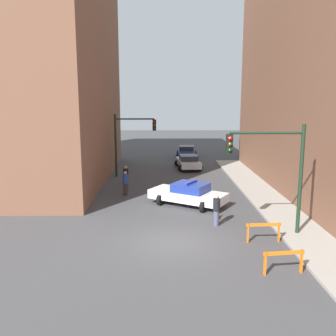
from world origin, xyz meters
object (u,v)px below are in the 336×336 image
(pedestrian_crossing, at_px, (125,183))
(barrier_front, at_px, (284,258))
(barrier_mid, at_px, (264,229))
(parked_car_near, at_px, (188,162))
(traffic_cone, at_px, (217,213))
(parked_car_mid, at_px, (187,151))
(pedestrian_corner, at_px, (126,177))
(pedestrian_sidewalk, at_px, (216,210))
(police_car, at_px, (188,194))
(traffic_light_far, at_px, (129,136))
(traffic_light_near, at_px, (277,163))

(pedestrian_crossing, relative_size, barrier_front, 1.04)
(barrier_mid, bearing_deg, parked_car_near, 96.82)
(parked_car_near, height_order, traffic_cone, parked_car_near)
(parked_car_mid, height_order, pedestrian_corner, pedestrian_corner)
(pedestrian_sidewalk, xyz_separation_m, barrier_mid, (1.83, -2.25, -0.24))
(pedestrian_sidewalk, bearing_deg, police_car, 58.59)
(traffic_light_far, xyz_separation_m, police_car, (4.33, -8.62, -2.67))
(police_car, relative_size, parked_car_mid, 1.13)
(traffic_light_near, distance_m, traffic_light_far, 15.93)
(traffic_light_near, height_order, police_car, traffic_light_near)
(traffic_light_near, distance_m, parked_car_near, 17.61)
(parked_car_mid, height_order, barrier_mid, parked_car_mid)
(barrier_mid, bearing_deg, police_car, 116.44)
(traffic_cone, bearing_deg, traffic_light_far, 117.05)
(police_car, distance_m, pedestrian_sidewalk, 3.94)
(traffic_light_far, bearing_deg, pedestrian_corner, -88.89)
(traffic_cone, bearing_deg, police_car, 118.29)
(parked_car_near, distance_m, pedestrian_sidewalk, 15.76)
(traffic_light_near, relative_size, barrier_mid, 3.25)
(traffic_light_near, bearing_deg, traffic_light_far, 120.27)
(parked_car_mid, bearing_deg, traffic_light_near, -79.82)
(traffic_light_far, distance_m, parked_car_mid, 11.83)
(traffic_light_near, height_order, barrier_mid, traffic_light_near)
(police_car, height_order, parked_car_mid, police_car)
(pedestrian_sidewalk, bearing_deg, traffic_light_far, 65.34)
(barrier_front, bearing_deg, traffic_light_far, 112.13)
(police_car, height_order, traffic_cone, police_car)
(parked_car_near, relative_size, barrier_front, 2.78)
(traffic_light_far, relative_size, pedestrian_sidewalk, 3.13)
(police_car, distance_m, barrier_mid, 6.72)
(police_car, bearing_deg, barrier_front, -130.53)
(traffic_cone, bearing_deg, barrier_front, -77.06)
(police_car, bearing_deg, traffic_cone, -119.81)
(traffic_light_near, bearing_deg, barrier_mid, -129.18)
(pedestrian_sidewalk, bearing_deg, barrier_mid, -99.50)
(parked_car_mid, xyz_separation_m, pedestrian_corner, (-5.37, -14.24, 0.19))
(police_car, relative_size, pedestrian_corner, 2.99)
(parked_car_mid, bearing_deg, police_car, -89.41)
(traffic_light_near, height_order, parked_car_near, traffic_light_near)
(pedestrian_corner, distance_m, traffic_cone, 9.08)
(pedestrian_corner, bearing_deg, pedestrian_sidewalk, 62.17)
(traffic_cone, bearing_deg, pedestrian_corner, 128.46)
(police_car, xyz_separation_m, parked_car_mid, (1.12, 18.75, -0.05))
(parked_car_mid, bearing_deg, barrier_front, -82.34)
(barrier_front, bearing_deg, police_car, 107.57)
(barrier_front, height_order, barrier_mid, same)
(pedestrian_crossing, distance_m, pedestrian_sidewalk, 8.16)
(traffic_light_near, xyz_separation_m, traffic_light_far, (-8.03, 13.76, -0.13))
(barrier_front, bearing_deg, barrier_mid, 88.28)
(pedestrian_corner, distance_m, barrier_mid, 12.79)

